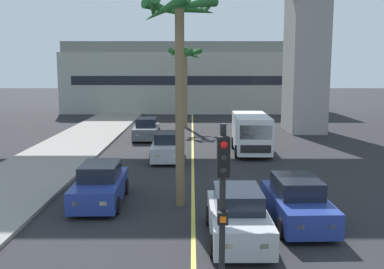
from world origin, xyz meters
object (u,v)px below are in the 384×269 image
Objects in this scene: traffic_light_median_near at (222,201)px; car_queue_fourth at (145,130)px; car_queue_fifth at (99,185)px; palm_tree_mid_median at (178,35)px; car_queue_third at (296,202)px; car_queue_second at (237,217)px; palm_tree_near_median at (184,62)px; delivery_van at (250,132)px; car_queue_front at (166,147)px.

car_queue_fourth is at bearing 99.31° from traffic_light_median_near.
palm_tree_mid_median reaches higher than car_queue_fifth.
car_queue_third is 1.00× the size of car_queue_fourth.
car_queue_third and car_queue_fifth have the same top height.
traffic_light_median_near is at bearing -80.69° from car_queue_fourth.
car_queue_second is 0.52× the size of palm_tree_mid_median.
palm_tree_near_median reaches higher than traffic_light_median_near.
palm_tree_mid_median reaches higher than palm_tree_near_median.
delivery_van is (7.18, 10.16, 0.57)m from car_queue_fifth.
delivery_van is at bearing 68.75° from palm_tree_mid_median.
car_queue_front is 0.78× the size of delivery_van.
car_queue_third is 12.40m from delivery_van.
car_queue_fourth is (-4.74, 19.05, 0.00)m from car_queue_second.
car_queue_front is 1.00× the size of car_queue_fourth.
car_queue_front is 0.98× the size of traffic_light_median_near.
car_queue_front is at bearing -158.70° from delivery_van.
car_queue_front is 0.99× the size of car_queue_third.
delivery_van is (0.06, 12.39, 0.57)m from car_queue_third.
traffic_light_median_near is (-3.03, -18.67, 1.43)m from delivery_van.
car_queue_second is 2.58m from car_queue_third.
car_queue_second is 0.78× the size of delivery_van.
car_queue_third is (4.97, -10.43, 0.00)m from car_queue_front.
car_queue_fifth is at bearing -97.72° from palm_tree_near_median.
traffic_light_median_near is at bearing -64.00° from car_queue_fifth.
car_queue_third is at bearing -64.51° from car_queue_front.
delivery_van reaches higher than car_queue_fifth.
car_queue_second is 6.16m from car_queue_fifth.
car_queue_fourth is 24.32m from traffic_light_median_near.
delivery_van is 13.22m from palm_tree_near_median.
car_queue_front is at bearing 103.38° from car_queue_second.
car_queue_front is at bearing 115.49° from car_queue_third.
delivery_van is at bearing 80.90° from car_queue_second.
car_queue_fifth is 0.53× the size of palm_tree_mid_median.
car_queue_fifth is 22.65m from palm_tree_near_median.
car_queue_second is at bearing -99.10° from delivery_van.
car_queue_fourth is at bearing 104.94° from car_queue_front.
car_queue_front and car_queue_second have the same top height.
car_queue_third is 0.99× the size of traffic_light_median_near.
car_queue_front and car_queue_fourth have the same top height.
car_queue_front is 8.48m from car_queue_fifth.
car_queue_front is at bearing 96.50° from palm_tree_mid_median.
car_queue_fifth is (-7.12, 2.22, 0.00)m from car_queue_third.
car_queue_front is 10.25m from palm_tree_mid_median.
car_queue_front is 1.00× the size of car_queue_second.
delivery_van reaches higher than car_queue_front.
car_queue_second is 26.10m from palm_tree_near_median.
car_queue_second is at bearing 80.44° from traffic_light_median_near.
car_queue_second is 0.59× the size of palm_tree_near_median.
car_queue_second and car_queue_third have the same top height.
car_queue_second and car_queue_fourth have the same top height.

